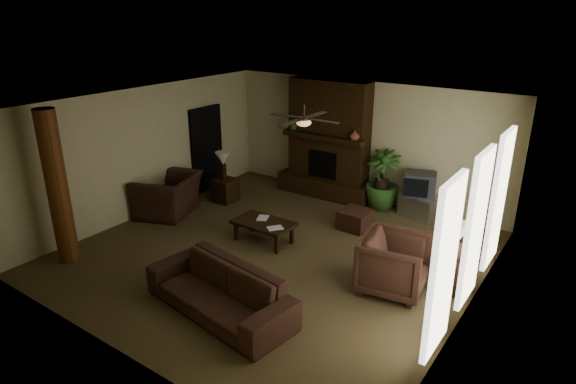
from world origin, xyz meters
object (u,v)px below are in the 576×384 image
Objects in this scene: armchair_left at (168,188)px; tv_stand at (420,207)px; coffee_table at (264,224)px; floor_plant at (381,192)px; side_table_left at (225,190)px; lamp_right at (459,235)px; armchair_right at (394,261)px; lamp_left at (223,160)px; sofa at (219,284)px; log_column at (57,188)px; floor_vase at (381,190)px; ottoman at (355,219)px; side_table_right at (454,275)px.

tv_stand is at bearing 101.21° from armchair_left.
floor_plant is (1.15, 2.91, 0.01)m from coffee_table.
floor_plant is at bearing 28.18° from side_table_left.
lamp_right reaches higher than floor_plant.
lamp_left is at bearing 64.61° from armchair_right.
lamp_left and lamp_right have the same top height.
lamp_left is at bearing -140.10° from tv_stand.
coffee_table is (-0.90, 2.26, -0.11)m from sofa.
coffee_table is 1.41× the size of tv_stand.
armchair_right is (5.29, 2.44, -0.87)m from log_column.
armchair_left is 2.45× the size of side_table_left.
log_column is at bearing -18.39° from armchair_left.
log_column reaches higher than floor_vase.
side_table_left is 0.85× the size of lamp_right.
lamp_right is at bearing 51.77° from sofa.
sofa is 5.32m from tv_stand.
lamp_left is at bearing 171.33° from lamp_right.
coffee_table is 2.53m from lamp_left.
log_column is 3.89m from lamp_left.
armchair_left is 2.25× the size of ottoman.
log_column reaches higher than ottoman.
floor_plant is 2.10× the size of lamp_left.
lamp_right reaches higher than sofa.
tv_stand is 1.31× the size of lamp_right.
tv_stand is at bearing 85.06° from sofa.
lamp_right is at bearing 5.40° from coffee_table.
floor_plant is (0.00, 0.00, -0.05)m from floor_vase.
lamp_left is (-2.13, 1.22, 0.63)m from coffee_table.
armchair_right is 3.52m from floor_plant.
side_table_right is (5.69, -0.81, 0.00)m from side_table_left.
sofa reaches higher than side_table_right.
floor_vase is at bearing 68.43° from coffee_table.
armchair_right is 1.91× the size of side_table_right.
log_column is 3.29× the size of tv_stand.
floor_plant is at bearing 134.13° from side_table_right.
side_table_right is 0.85× the size of lamp_right.
armchair_left is 1.41m from side_table_left.
lamp_right is at bearing -41.31° from tv_stand.
side_table_right is (2.43, -1.21, 0.08)m from ottoman.
coffee_table is at bearing -174.06° from side_table_right.
ottoman is (0.28, 3.85, -0.29)m from sofa.
tv_stand is 4.51m from side_table_left.
sofa is 3.83× the size of lamp_right.
ottoman is 0.92× the size of lamp_left.
lamp_left is at bearing -152.68° from floor_plant.
floor_vase reaches higher than ottoman.
sofa is 4.15× the size of ottoman.
floor_vase is (1.15, 2.91, 0.06)m from coffee_table.
armchair_right is at bearing -3.93° from coffee_table.
lamp_right is at bearing -46.26° from floor_plant.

